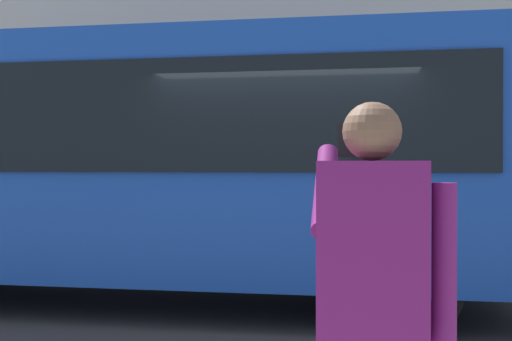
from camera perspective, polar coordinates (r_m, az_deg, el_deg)
The scene contains 3 objects.
ground_plane at distance 6.82m, azimuth 3.44°, elevation -13.22°, with size 60.00×60.00×0.00m, color #38383A.
red_bus at distance 7.45m, azimuth -10.72°, elevation 0.99°, with size 9.05×2.54×3.08m.
pedestrian_photographer at distance 2.39m, azimuth 10.74°, elevation -10.94°, with size 0.53×0.52×1.70m.
Camera 1 is at (-0.69, 6.59, 1.61)m, focal length 43.33 mm.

